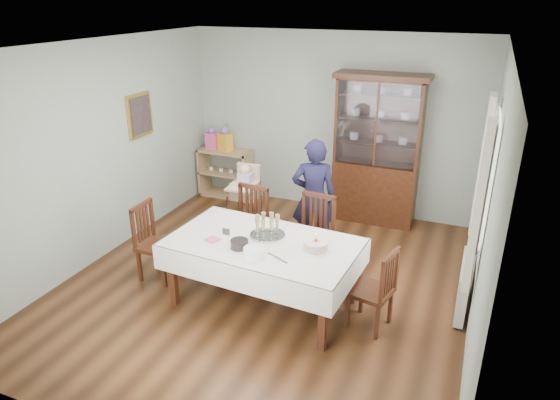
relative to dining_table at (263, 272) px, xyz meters
The scene contains 25 objects.
floor 0.57m from the dining_table, 108.60° to the left, with size 5.00×5.00×0.00m, color #593319.
room_shell 1.62m from the dining_table, 98.18° to the left, with size 5.00×5.00×5.00m.
dining_table is the anchor object (origin of this frame).
china_cabinet 2.82m from the dining_table, 76.92° to the left, with size 1.30×0.48×2.18m.
sideboard 3.27m from the dining_table, 125.14° to the left, with size 0.90×0.38×0.80m.
picture_frame 2.93m from the dining_table, 153.06° to the left, with size 0.04×0.48×0.58m, color gold.
window 2.49m from the dining_table, 18.44° to the left, with size 0.04×1.02×1.22m, color white.
curtain_left 2.29m from the dining_table, ahead, with size 0.07×0.30×1.55m, color silver.
curtain_right 2.64m from the dining_table, 32.99° to the left, with size 0.07×0.30×1.55m, color silver.
radiator 2.14m from the dining_table, 18.95° to the left, with size 0.10×0.80×0.55m, color white.
chair_far_left 0.93m from the dining_table, 127.30° to the left, with size 0.49×0.49×0.99m.
chair_far_right 0.82m from the dining_table, 69.40° to the left, with size 0.49×0.49×1.00m.
chair_end_left 1.39m from the dining_table, behind, with size 0.42×0.42×0.93m.
chair_end_right 1.19m from the dining_table, ahead, with size 0.47×0.47×0.89m.
woman 1.39m from the dining_table, 85.17° to the left, with size 0.56×0.37×1.55m, color black.
high_chair 1.75m from the dining_table, 122.04° to the left, with size 0.47×0.47×1.04m.
champagne_tray 0.47m from the dining_table, 93.24° to the left, with size 0.38×0.38×0.23m.
birthday_cake 0.72m from the dining_table, ahead, with size 0.28×0.28×0.20m.
plate_stack_dark 0.50m from the dining_table, 127.12° to the right, with size 0.19×0.19×0.09m, color black.
plate_stack_white 0.54m from the dining_table, 80.26° to the right, with size 0.22×0.22×0.10m, color white.
napkin_stack 0.66m from the dining_table, 160.67° to the right, with size 0.13×0.13×0.02m, color #DC5186.
cutlery 0.63m from the dining_table, behind, with size 0.11×0.16×0.01m, color silver, non-canonical shape.
cake_knife 0.55m from the dining_table, 44.48° to the right, with size 0.29×0.03×0.01m, color silver.
gift_bag_pink 3.44m from the dining_table, 128.38° to the left, with size 0.20×0.13×0.37m.
gift_bag_orange 3.30m from the dining_table, 125.05° to the left, with size 0.26×0.22×0.41m.
Camera 1 is at (2.08, -4.65, 3.18)m, focal length 32.00 mm.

